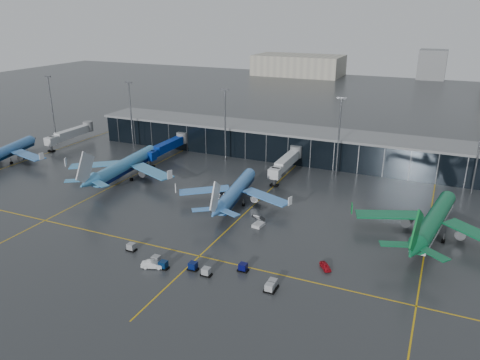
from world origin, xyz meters
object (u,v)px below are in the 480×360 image
at_px(airliner_klm_near, 236,183).
at_px(service_van_red, 325,266).
at_px(airliner_aer_lingus, 436,210).
at_px(mobile_airstair, 258,223).
at_px(baggage_carts, 202,268).
at_px(service_van_white, 153,264).
at_px(airliner_arkefly, 125,157).
at_px(airliner_klm_west, 5,145).

bearing_deg(airliner_klm_near, service_van_red, -45.54).
bearing_deg(airliner_aer_lingus, service_van_red, -118.62).
distance_m(airliner_aer_lingus, mobile_airstair, 41.95).
distance_m(baggage_carts, service_van_white, 10.55).
relative_size(mobile_airstair, service_van_red, 0.93).
height_order(airliner_klm_near, service_van_red, airliner_klm_near).
xyz_separation_m(airliner_klm_near, airliner_aer_lingus, (51.13, 0.39, 0.78)).
distance_m(mobile_airstair, service_van_white, 30.27).
relative_size(airliner_aer_lingus, mobile_airstair, 12.58).
relative_size(baggage_carts, service_van_red, 9.82).
distance_m(airliner_arkefly, service_van_red, 78.32).
distance_m(airliner_klm_west, baggage_carts, 104.83).
height_order(airliner_klm_near, service_van_white, airliner_klm_near).
bearing_deg(service_van_red, service_van_white, 166.97).
height_order(airliner_aer_lingus, service_van_white, airliner_aer_lingus).
relative_size(airliner_klm_near, service_van_red, 10.37).
bearing_deg(airliner_klm_west, mobile_airstair, -21.33).
distance_m(airliner_klm_west, airliner_aer_lingus, 140.36).
bearing_deg(service_van_red, airliner_arkefly, 121.64).
bearing_deg(airliner_klm_near, mobile_airstair, -53.06).
bearing_deg(service_van_white, mobile_airstair, -43.95).
bearing_deg(service_van_red, baggage_carts, 170.03).
bearing_deg(baggage_carts, service_van_red, 26.40).
distance_m(airliner_klm_near, baggage_carts, 37.53).
distance_m(airliner_klm_west, airliner_klm_near, 89.24).
height_order(airliner_klm_near, mobile_airstair, airliner_klm_near).
xyz_separation_m(airliner_arkefly, service_van_white, (39.35, -43.50, -5.99)).
relative_size(airliner_aer_lingus, service_van_white, 8.97).
bearing_deg(airliner_aer_lingus, mobile_airstair, -154.24).
xyz_separation_m(airliner_aer_lingus, mobile_airstair, (-39.79, -11.93, -5.89)).
height_order(baggage_carts, service_van_red, baggage_carts).
bearing_deg(mobile_airstair, service_van_white, -108.15).
bearing_deg(airliner_aer_lingus, airliner_klm_near, -170.50).
relative_size(baggage_carts, service_van_white, 7.50).
height_order(airliner_klm_west, service_van_red, airliner_klm_west).
bearing_deg(airliner_aer_lingus, airliner_klm_west, -171.03).
height_order(service_van_red, service_van_white, service_van_white).
relative_size(airliner_klm_west, airliner_klm_near, 1.05).
relative_size(airliner_klm_near, baggage_carts, 1.06).
xyz_separation_m(airliner_klm_west, airliner_aer_lingus, (140.36, -0.22, 0.51)).
relative_size(airliner_klm_near, service_van_white, 7.92).
relative_size(airliner_arkefly, service_van_red, 11.96).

